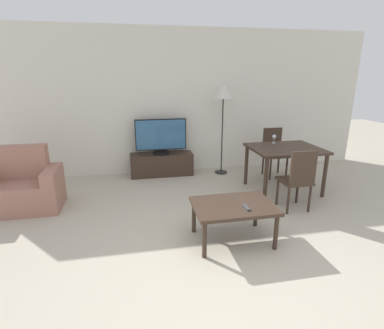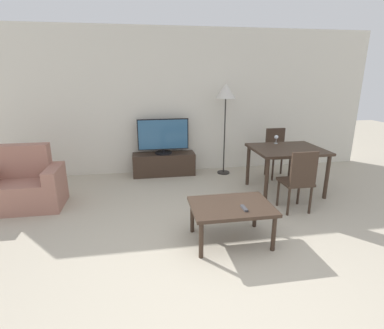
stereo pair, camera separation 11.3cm
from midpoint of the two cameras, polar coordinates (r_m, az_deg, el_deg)
name	(u,v)px [view 1 (the left image)]	position (r m, az deg, el deg)	size (l,w,h in m)	color
ground_plane	(226,288)	(2.97, 5.40, -22.35)	(18.00, 18.00, 0.00)	#B2A893
wall_back	(172,103)	(5.84, -4.45, 11.68)	(7.88, 0.06, 2.70)	silver
armchair	(22,188)	(4.94, -30.16, -3.91)	(1.04, 0.64, 0.90)	#9E6B5B
tv_stand	(162,164)	(5.78, -6.34, 0.04)	(1.18, 0.38, 0.42)	#38281E
tv	(161,137)	(5.65, -6.51, 5.30)	(0.95, 0.32, 0.66)	black
coffee_table	(233,209)	(3.48, 6.97, -8.35)	(0.92, 0.66, 0.46)	#38281E
dining_table	(285,153)	(5.07, 16.67, 2.10)	(1.11, 0.91, 0.74)	#38281E
dining_chair_near	(298,178)	(4.38, 18.85, -2.40)	(0.40, 0.40, 0.90)	#38281E
dining_chair_far	(274,150)	(5.85, 14.79, 2.70)	(0.40, 0.40, 0.90)	#38281E
floor_lamp	(223,95)	(5.65, 5.40, 13.04)	(0.37, 0.37, 1.71)	black
remote_primary	(246,207)	(3.37, 9.38, -8.08)	(0.04, 0.15, 0.02)	#38383D
wine_glass_left	(274,137)	(5.31, 14.79, 5.05)	(0.07, 0.07, 0.15)	silver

